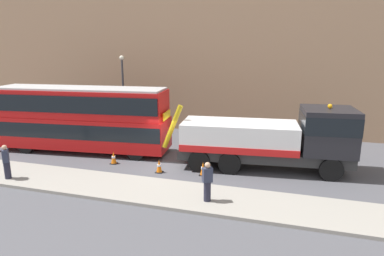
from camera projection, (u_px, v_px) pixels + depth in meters
ground_plane at (171, 162)px, 19.33m from camera, size 120.00×120.00×0.00m
near_kerb at (140, 190)px, 15.39m from camera, size 60.00×2.80×0.15m
building_facade at (208, 25)px, 25.18m from camera, size 60.00×1.50×16.00m
recovery_tow_truck at (273, 138)px, 17.81m from camera, size 10.24×3.53×3.67m
double_decker_bus at (81, 117)px, 20.88m from camera, size 11.20×3.65×4.06m
pedestrian_onlooker at (6, 162)px, 16.36m from camera, size 0.45×0.47×1.71m
pedestrian_bystander at (207, 182)px, 13.95m from camera, size 0.48×0.44×1.71m
traffic_cone_near_bus at (114, 158)px, 18.98m from camera, size 0.36×0.36×0.72m
traffic_cone_midway at (159, 166)px, 17.66m from camera, size 0.36×0.36×0.72m
traffic_cone_near_truck at (203, 169)px, 17.27m from camera, size 0.36×0.36×0.72m
street_lamp at (123, 87)px, 25.91m from camera, size 0.36×0.36×5.83m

